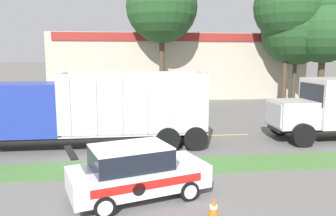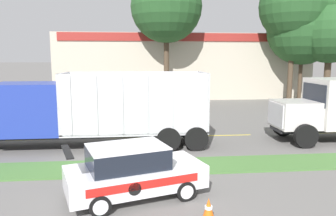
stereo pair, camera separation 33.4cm
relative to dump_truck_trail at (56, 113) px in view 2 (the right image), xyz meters
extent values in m
cube|color=#477538|center=(5.62, -3.34, -1.64)|extent=(120.00, 1.97, 0.06)
cube|color=yellow|center=(-1.83, 1.65, -1.66)|extent=(2.40, 0.14, 0.01)
cube|color=yellow|center=(3.57, 1.65, -1.66)|extent=(2.40, 0.14, 0.01)
cube|color=yellow|center=(8.97, 1.65, -1.66)|extent=(2.40, 0.14, 0.01)
cube|color=yellow|center=(14.37, 1.65, -1.66)|extent=(2.40, 0.14, 0.01)
cube|color=silver|center=(11.85, 0.01, -0.23)|extent=(1.97, 2.06, 1.36)
cube|color=#B7B7BC|center=(10.84, 0.01, -0.23)|extent=(0.06, 1.76, 1.16)
cube|color=black|center=(12.82, 0.01, 0.75)|extent=(0.04, 2.14, 1.11)
cylinder|color=black|center=(11.85, -1.23, -1.09)|extent=(1.15, 0.30, 1.15)
cylinder|color=black|center=(11.85, 1.25, -1.09)|extent=(1.15, 0.30, 1.15)
cube|color=black|center=(0.94, 0.00, -1.02)|extent=(12.45, 1.27, 0.18)
cube|color=#23389E|center=(-1.18, 0.00, 0.26)|extent=(3.06, 2.32, 2.39)
cylinder|color=silver|center=(0.45, -0.75, 0.92)|extent=(0.14, 0.14, 1.31)
cube|color=silver|center=(3.76, 0.00, -0.87)|extent=(6.81, 2.32, 0.12)
cube|color=silver|center=(0.43, 0.00, 0.52)|extent=(0.16, 2.32, 2.79)
cube|color=silver|center=(7.08, 0.00, 0.52)|extent=(0.16, 2.32, 2.79)
cube|color=silver|center=(3.76, -1.08, 0.52)|extent=(6.81, 0.16, 2.79)
cube|color=silver|center=(3.76, 1.08, 0.52)|extent=(6.81, 0.16, 2.79)
cube|color=#BCBCC1|center=(0.92, -1.18, 0.52)|extent=(0.10, 0.04, 2.65)
cube|color=#BCBCC1|center=(2.05, -1.18, 0.52)|extent=(0.10, 0.04, 2.65)
cube|color=#BCBCC1|center=(3.19, -1.18, 0.52)|extent=(0.10, 0.04, 2.65)
cube|color=#BCBCC1|center=(4.32, -1.18, 0.52)|extent=(0.10, 0.04, 2.65)
cube|color=#BCBCC1|center=(5.46, -1.18, 0.52)|extent=(0.10, 0.04, 2.65)
cube|color=#BCBCC1|center=(6.59, -1.18, 0.52)|extent=(0.10, 0.04, 2.65)
cylinder|color=black|center=(6.56, -1.14, -1.11)|extent=(1.12, 0.30, 1.12)
cylinder|color=black|center=(6.56, 1.14, -1.11)|extent=(1.12, 0.30, 1.12)
cylinder|color=black|center=(5.26, -1.14, -1.11)|extent=(1.12, 0.30, 1.12)
cylinder|color=black|center=(5.26, 1.14, -1.11)|extent=(1.12, 0.30, 1.12)
cube|color=white|center=(3.75, -5.99, -1.02)|extent=(4.54, 3.02, 0.69)
cube|color=black|center=(3.51, -6.07, -0.36)|extent=(2.68, 2.25, 0.62)
cube|color=white|center=(3.51, -6.07, -0.03)|extent=(2.68, 2.25, 0.04)
cube|color=black|center=(1.85, -6.59, 0.01)|extent=(0.64, 1.47, 0.03)
cube|color=red|center=(4.03, -6.89, -0.95)|extent=(3.19, 1.02, 0.24)
cylinder|color=black|center=(3.73, -6.98, -1.02)|extent=(0.37, 0.12, 0.38)
cylinder|color=black|center=(5.25, -6.45, -1.37)|extent=(0.64, 0.37, 0.60)
cylinder|color=silver|center=(5.28, -6.55, -1.37)|extent=(0.41, 0.14, 0.42)
cylinder|color=black|center=(4.72, -4.76, -1.37)|extent=(0.64, 0.37, 0.60)
cylinder|color=silver|center=(4.68, -4.66, -1.37)|extent=(0.41, 0.14, 0.42)
cylinder|color=black|center=(2.78, -7.23, -1.37)|extent=(0.64, 0.37, 0.60)
cylinder|color=silver|center=(2.81, -7.33, -1.37)|extent=(0.41, 0.14, 0.42)
cylinder|color=black|center=(2.25, -5.54, -1.37)|extent=(0.64, 0.37, 0.60)
cylinder|color=silver|center=(2.22, -5.44, -1.37)|extent=(0.41, 0.14, 0.42)
cone|color=#EA5B14|center=(5.65, -7.83, -1.31)|extent=(0.38, 0.38, 0.65)
cylinder|color=white|center=(5.65, -7.83, -1.25)|extent=(0.21, 0.21, 0.08)
cube|color=#BCB29E|center=(8.94, 22.79, 1.70)|extent=(26.37, 12.00, 6.73)
cube|color=maroon|center=(8.94, 16.74, 4.61)|extent=(25.05, 0.10, 0.80)
cylinder|color=#473828|center=(19.75, 14.81, 0.89)|extent=(0.37, 0.37, 5.12)
sphere|color=#234C23|center=(19.75, 14.81, 5.33)|extent=(6.81, 6.81, 6.81)
cylinder|color=#473828|center=(21.41, 13.00, 0.86)|extent=(0.59, 0.59, 5.06)
sphere|color=#234C23|center=(21.41, 13.00, 4.97)|extent=(5.74, 5.74, 5.74)
sphere|color=#234C23|center=(21.41, 13.00, 7.27)|extent=(4.02, 4.02, 4.02)
cylinder|color=#473828|center=(6.69, 15.17, 1.88)|extent=(0.50, 0.50, 7.09)
sphere|color=#234C23|center=(6.69, 15.17, 7.22)|extent=(6.56, 6.56, 6.56)
cylinder|color=#473828|center=(18.47, 14.28, 1.93)|extent=(0.49, 0.49, 7.19)
sphere|color=#234C23|center=(18.47, 14.28, 7.29)|extent=(6.42, 6.42, 6.42)
camera|label=1|loc=(3.48, -15.69, 2.62)|focal=35.00mm
camera|label=2|loc=(3.81, -15.73, 2.62)|focal=35.00mm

